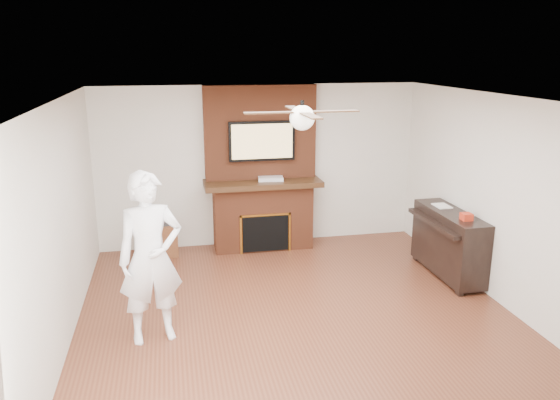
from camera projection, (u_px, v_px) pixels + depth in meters
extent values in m
cube|color=#532818|center=(300.00, 328.00, 6.28)|extent=(5.36, 5.86, 0.18)
cube|color=white|center=(302.00, 91.00, 5.56)|extent=(5.36, 5.86, 0.18)
cube|color=beige|center=(258.00, 165.00, 8.60)|extent=(5.36, 0.18, 2.50)
cube|color=beige|center=(414.00, 355.00, 3.24)|extent=(5.36, 0.18, 2.50)
cube|color=beige|center=(48.00, 232.00, 5.42)|extent=(0.18, 5.86, 2.50)
cube|color=beige|center=(515.00, 204.00, 6.42)|extent=(0.18, 5.86, 2.50)
cube|color=brown|center=(263.00, 216.00, 8.48)|extent=(1.50, 0.50, 1.00)
cube|color=black|center=(263.00, 183.00, 8.31)|extent=(1.78, 0.64, 0.08)
cube|color=brown|center=(260.00, 132.00, 8.28)|extent=(1.70, 0.20, 1.42)
cube|color=black|center=(266.00, 233.00, 8.29)|extent=(0.70, 0.06, 0.55)
cube|color=#BF8C2D|center=(265.00, 215.00, 8.21)|extent=(0.78, 0.02, 0.03)
cube|color=#BF8C2D|center=(241.00, 235.00, 8.21)|extent=(0.03, 0.02, 0.61)
cube|color=#BF8C2D|center=(290.00, 232.00, 8.36)|extent=(0.03, 0.02, 0.61)
cube|color=black|center=(262.00, 141.00, 8.17)|extent=(1.00, 0.07, 0.60)
cube|color=tan|center=(262.00, 141.00, 8.14)|extent=(0.92, 0.01, 0.52)
cylinder|color=black|center=(302.00, 107.00, 5.61)|extent=(0.04, 0.04, 0.14)
sphere|color=white|center=(302.00, 118.00, 5.64)|extent=(0.26, 0.26, 0.26)
cube|color=black|center=(333.00, 111.00, 5.68)|extent=(0.55, 0.11, 0.01)
cube|color=black|center=(295.00, 109.00, 5.93)|extent=(0.11, 0.55, 0.01)
cube|color=black|center=(271.00, 113.00, 5.56)|extent=(0.55, 0.11, 0.01)
cube|color=black|center=(310.00, 116.00, 5.31)|extent=(0.11, 0.55, 0.01)
imported|color=white|center=(151.00, 258.00, 5.64)|extent=(0.75, 0.58, 1.83)
cube|color=brown|center=(158.00, 239.00, 8.22)|extent=(0.58, 0.58, 0.48)
cube|color=#2C2C2E|center=(157.00, 221.00, 8.15)|extent=(0.43, 0.37, 0.10)
cube|color=black|center=(449.00, 242.00, 7.39)|extent=(0.42, 1.40, 0.86)
cube|color=black|center=(462.00, 268.00, 6.81)|extent=(0.06, 0.11, 0.75)
cube|color=black|center=(418.00, 236.00, 7.98)|extent=(0.06, 0.11, 0.75)
cube|color=black|center=(434.00, 223.00, 7.27)|extent=(0.16, 1.29, 0.05)
cube|color=silver|center=(442.00, 206.00, 7.53)|extent=(0.19, 0.27, 0.01)
cube|color=#B82C16|center=(466.00, 217.00, 6.91)|extent=(0.13, 0.13, 0.09)
cube|color=silver|center=(271.00, 179.00, 8.30)|extent=(0.40, 0.26, 0.05)
cylinder|color=#D65A19|center=(256.00, 248.00, 8.40)|extent=(0.08, 0.08, 0.11)
cylinder|color=#40752F|center=(262.00, 247.00, 8.47)|extent=(0.07, 0.07, 0.09)
cylinder|color=beige|center=(265.00, 246.00, 8.44)|extent=(0.08, 0.08, 0.12)
cylinder|color=#305E92|center=(283.00, 247.00, 8.48)|extent=(0.06, 0.06, 0.08)
cylinder|color=#E81B60|center=(262.00, 247.00, 8.42)|extent=(0.08, 0.08, 0.11)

